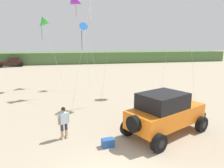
% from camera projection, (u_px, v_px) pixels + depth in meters
% --- Properties ---
extents(dune_ridge, '(90.00, 9.98, 2.62)m').
position_uv_depth(dune_ridge, '(51.00, 58.00, 49.12)').
color(dune_ridge, '#4C703D').
rests_on(dune_ridge, ground_plane).
extents(jeep, '(5.00, 3.93, 2.26)m').
position_uv_depth(jeep, '(165.00, 112.00, 10.48)').
color(jeep, orange).
rests_on(jeep, ground_plane).
extents(person_watching, '(0.57, 0.43, 1.67)m').
position_uv_depth(person_watching, '(64.00, 121.00, 9.98)').
color(person_watching, tan).
rests_on(person_watching, ground_plane).
extents(cooler_box, '(0.59, 0.41, 0.38)m').
position_uv_depth(cooler_box, '(108.00, 143.00, 9.34)').
color(cooler_box, '#23519E').
rests_on(cooler_box, ground_plane).
extents(distant_pickup, '(4.93, 3.43, 1.98)m').
position_uv_depth(distant_pickup, '(11.00, 62.00, 41.22)').
color(distant_pickup, black).
rests_on(distant_pickup, ground_plane).
extents(kite_orange_streamer, '(1.17, 2.31, 6.92)m').
position_uv_depth(kite_orange_streamer, '(83.00, 28.00, 21.06)').
color(kite_orange_streamer, blue).
rests_on(kite_orange_streamer, ground_plane).
extents(kite_green_box, '(2.79, 3.16, 7.41)m').
position_uv_depth(kite_green_box, '(43.00, 23.00, 20.22)').
color(kite_green_box, green).
rests_on(kite_green_box, ground_plane).
extents(kite_red_delta, '(2.66, 6.64, 9.97)m').
position_uv_depth(kite_red_delta, '(77.00, 2.00, 22.15)').
color(kite_red_delta, purple).
rests_on(kite_red_delta, ground_plane).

